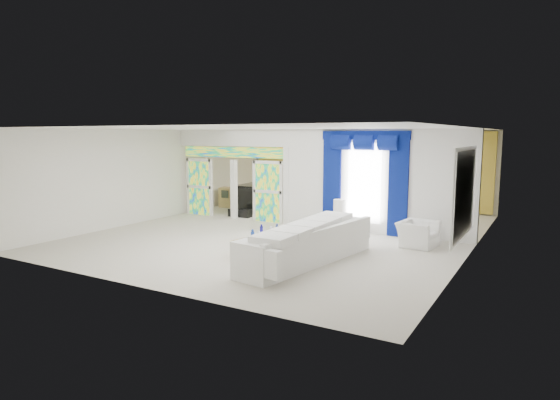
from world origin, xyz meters
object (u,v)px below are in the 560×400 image
Objects in this scene: coffee_table at (264,244)px; console_table at (349,227)px; armchair at (418,234)px; grand_piano at (264,197)px; white_sofa at (308,246)px.

coffee_table is 1.51× the size of console_table.
armchair is 7.13m from grand_piano.
white_sofa is at bearing -83.26° from console_table.
grand_piano reaches higher than armchair.
armchair is (3.08, 2.50, 0.13)m from coffee_table.
grand_piano reaches higher than white_sofa.
console_table is at bearing 79.79° from armchair.
console_table is at bearing 105.79° from white_sofa.
console_table is 1.16× the size of armchair.
coffee_table is 0.88× the size of grand_piano.
white_sofa is 2.03× the size of grand_piano.
white_sofa is at bearing 155.21° from armchair.
console_table is 0.58× the size of grand_piano.
white_sofa is 2.32× the size of coffee_table.
console_table is at bearing 73.44° from coffee_table.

